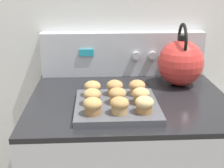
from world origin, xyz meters
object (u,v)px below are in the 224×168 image
muffin_r2_c2 (137,87)px  muffin_pan (117,106)px  muffin_r1_c2 (141,95)px  muffin_r0_c0 (93,106)px  muffin_r2_c0 (92,88)px  muffin_r2_c1 (115,87)px  muffin_r1_c1 (117,95)px  tea_kettle (181,62)px  muffin_r0_c1 (119,105)px  muffin_r1_c0 (92,96)px  muffin_r0_c2 (144,104)px

muffin_r2_c2 → muffin_pan: bearing=-134.9°
muffin_pan → muffin_r1_c2: size_ratio=4.70×
muffin_r0_c0 → muffin_r2_c0: 0.17m
muffin_r1_c2 → muffin_r2_c1: (-0.09, 0.09, 0.00)m
muffin_pan → muffin_r1_c1: muffin_r1_c1 is taller
muffin_r0_c0 → tea_kettle: tea_kettle is taller
muffin_r0_c1 → muffin_r1_c0: bearing=137.2°
muffin_r2_c1 → muffin_r2_c0: bearing=-176.4°
muffin_r0_c0 → tea_kettle: 0.51m
muffin_r0_c1 → muffin_r2_c2: 0.19m
muffin_r0_c0 → muffin_r1_c0: same height
muffin_r0_c1 → muffin_r1_c1: 0.09m
muffin_r0_c2 → muffin_r1_c2: (0.00, 0.08, 0.00)m
muffin_r1_c2 → tea_kettle: size_ratio=0.23×
muffin_r0_c0 → muffin_r1_c1: bearing=45.5°
muffin_r2_c0 → muffin_r0_c0: bearing=-89.5°
muffin_r0_c0 → muffin_r1_c0: size_ratio=1.00×
muffin_r0_c0 → muffin_r0_c1: (0.09, 0.00, 0.00)m
muffin_pan → tea_kettle: bearing=40.4°
muffin_r2_c1 → tea_kettle: bearing=28.6°
muffin_r1_c0 → muffin_r2_c0: same height
muffin_r0_c0 → muffin_r2_c0: (-0.00, 0.17, 0.00)m
muffin_pan → muffin_r0_c0: 0.13m
muffin_r1_c1 → muffin_r1_c2: (0.08, -0.00, 0.00)m
muffin_r1_c0 → muffin_pan: bearing=1.5°
muffin_pan → tea_kettle: 0.39m
muffin_r0_c2 → muffin_r2_c1: same height
muffin_pan → muffin_r1_c0: size_ratio=4.70×
muffin_r0_c1 → muffin_r0_c2: same height
muffin_r2_c0 → muffin_r1_c2: bearing=-26.2°
muffin_r0_c0 → muffin_r1_c1: (0.09, 0.09, 0.00)m
tea_kettle → muffin_r1_c2: bearing=-129.4°
muffin_r0_c2 → muffin_r1_c0: (-0.17, 0.08, 0.00)m
muffin_r0_c2 → muffin_r2_c0: 0.24m
muffin_r0_c1 → muffin_r0_c2: (0.08, 0.00, 0.00)m
muffin_r2_c1 → muffin_r1_c2: bearing=-45.7°
muffin_r1_c1 → muffin_r1_c2: size_ratio=1.00×
muffin_r0_c0 → muffin_r2_c2: 0.24m
muffin_r0_c1 → muffin_r2_c2: (0.08, 0.17, 0.00)m
muffin_r0_c0 → muffin_r1_c1: 0.12m
muffin_r0_c0 → muffin_r1_c2: 0.19m
muffin_r2_c2 → muffin_r2_c1: bearing=177.1°
muffin_r1_c0 → muffin_r1_c2: same height
muffin_r1_c0 → tea_kettle: (0.38, 0.25, 0.05)m
muffin_pan → muffin_r2_c0: bearing=136.4°
muffin_r1_c1 → muffin_r0_c0: bearing=-134.5°
muffin_r0_c2 → muffin_r1_c0: size_ratio=1.00×
muffin_r0_c2 → muffin_r2_c1: bearing=117.0°
muffin_r0_c1 → muffin_r1_c1: bearing=90.4°
muffin_r0_c1 → muffin_r0_c0: bearing=-179.6°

